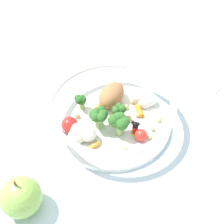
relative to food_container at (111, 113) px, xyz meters
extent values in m
plane|color=silver|center=(0.02, -0.01, -0.03)|extent=(2.40, 2.40, 0.00)
cylinder|color=white|center=(0.00, 0.00, -0.03)|extent=(0.25, 0.25, 0.01)
torus|color=white|center=(0.00, 0.00, 0.03)|extent=(0.26, 0.26, 0.01)
ellipsoid|color=#9E663D|center=(-0.05, 0.03, 0.00)|extent=(0.08, 0.09, 0.04)
cylinder|color=#7FAD5B|center=(-0.06, -0.04, -0.01)|extent=(0.01, 0.01, 0.02)
sphere|color=#23561E|center=(-0.05, -0.04, 0.00)|extent=(0.01, 0.01, 0.01)
sphere|color=#23561E|center=(-0.06, -0.04, 0.00)|extent=(0.01, 0.01, 0.01)
sphere|color=#23561E|center=(-0.06, -0.04, 0.00)|extent=(0.02, 0.02, 0.02)
sphere|color=#23561E|center=(-0.06, -0.04, 0.01)|extent=(0.02, 0.02, 0.02)
sphere|color=#23561E|center=(-0.06, -0.04, 0.01)|extent=(0.02, 0.02, 0.02)
cylinder|color=#8EB766|center=(0.01, -0.03, -0.01)|extent=(0.02, 0.02, 0.02)
sphere|color=#2D6023|center=(0.01, -0.03, 0.02)|extent=(0.02, 0.02, 0.02)
sphere|color=#2D6023|center=(0.01, -0.02, 0.01)|extent=(0.02, 0.02, 0.02)
sphere|color=#2D6023|center=(0.00, -0.02, 0.02)|extent=(0.02, 0.02, 0.02)
sphere|color=#2D6023|center=(0.00, -0.03, 0.02)|extent=(0.02, 0.02, 0.02)
sphere|color=#2D6023|center=(0.00, -0.04, 0.01)|extent=(0.02, 0.02, 0.02)
sphere|color=#2D6023|center=(0.01, -0.04, 0.02)|extent=(0.02, 0.02, 0.02)
cylinder|color=#8EB766|center=(0.04, 0.00, -0.01)|extent=(0.02, 0.02, 0.02)
sphere|color=#2D6023|center=(0.05, 0.00, 0.01)|extent=(0.02, 0.02, 0.02)
sphere|color=#2D6023|center=(0.05, 0.01, 0.01)|extent=(0.02, 0.02, 0.02)
sphere|color=#2D6023|center=(0.04, 0.00, 0.02)|extent=(0.02, 0.02, 0.02)
sphere|color=#2D6023|center=(0.03, 0.00, 0.02)|extent=(0.02, 0.02, 0.02)
sphere|color=#2D6023|center=(0.03, 0.00, 0.02)|extent=(0.02, 0.02, 0.02)
sphere|color=#2D6023|center=(0.03, -0.01, 0.02)|extent=(0.02, 0.02, 0.02)
sphere|color=#2D6023|center=(0.04, -0.01, 0.01)|extent=(0.02, 0.02, 0.02)
sphere|color=#2D6023|center=(0.04, -0.01, 0.02)|extent=(0.02, 0.02, 0.02)
cylinder|color=#7FAD5B|center=(0.00, 0.02, -0.01)|extent=(0.01, 0.01, 0.02)
sphere|color=#2D6023|center=(0.01, 0.02, 0.00)|extent=(0.02, 0.02, 0.02)
sphere|color=#2D6023|center=(0.01, 0.02, 0.01)|extent=(0.02, 0.02, 0.02)
sphere|color=#2D6023|center=(0.00, 0.02, 0.01)|extent=(0.01, 0.01, 0.01)
sphere|color=#2D6023|center=(0.00, 0.01, 0.00)|extent=(0.01, 0.01, 0.01)
sphere|color=#2D6023|center=(0.01, 0.01, 0.01)|extent=(0.02, 0.02, 0.02)
sphere|color=silver|center=(0.02, -0.07, -0.01)|extent=(0.03, 0.03, 0.03)
sphere|color=silver|center=(0.03, -0.06, 0.00)|extent=(0.03, 0.03, 0.03)
sphere|color=silver|center=(0.02, -0.06, -0.01)|extent=(0.03, 0.03, 0.03)
sphere|color=silver|center=(0.01, -0.07, -0.01)|extent=(0.02, 0.02, 0.02)
sphere|color=silver|center=(0.01, -0.08, 0.00)|extent=(0.03, 0.03, 0.03)
sphere|color=silver|center=(0.02, -0.09, -0.01)|extent=(0.03, 0.03, 0.03)
sphere|color=silver|center=(0.02, -0.07, -0.01)|extent=(0.03, 0.03, 0.03)
sphere|color=white|center=(0.00, 0.08, -0.01)|extent=(0.03, 0.03, 0.03)
sphere|color=white|center=(0.00, 0.10, -0.01)|extent=(0.03, 0.03, 0.03)
sphere|color=white|center=(-0.02, 0.09, -0.01)|extent=(0.03, 0.03, 0.03)
sphere|color=white|center=(-0.02, 0.08, 0.00)|extent=(0.03, 0.03, 0.03)
sphere|color=white|center=(-0.01, 0.08, -0.01)|extent=(0.02, 0.02, 0.02)
cube|color=yellow|center=(0.05, 0.03, -0.02)|extent=(0.02, 0.02, 0.00)
cylinder|color=red|center=(0.05, 0.03, -0.01)|extent=(0.02, 0.02, 0.02)
sphere|color=black|center=(0.05, 0.03, 0.00)|extent=(0.01, 0.01, 0.01)
sphere|color=black|center=(0.05, 0.02, 0.01)|extent=(0.01, 0.01, 0.01)
sphere|color=black|center=(0.06, 0.03, 0.01)|extent=(0.01, 0.01, 0.01)
cylinder|color=orange|center=(-0.04, -0.01, -0.02)|extent=(0.02, 0.03, 0.01)
cylinder|color=orange|center=(0.01, 0.06, -0.02)|extent=(0.03, 0.02, 0.01)
cylinder|color=orange|center=(0.05, -0.07, -0.02)|extent=(0.02, 0.03, 0.01)
sphere|color=red|center=(0.07, 0.03, -0.01)|extent=(0.02, 0.02, 0.02)
sphere|color=red|center=(-0.01, -0.09, 0.00)|extent=(0.03, 0.03, 0.03)
sphere|color=#D1B775|center=(-0.04, -0.06, -0.02)|extent=(0.01, 0.01, 0.01)
sphere|color=tan|center=(0.02, 0.03, -0.02)|extent=(0.01, 0.01, 0.01)
sphere|color=tan|center=(-0.02, 0.06, -0.02)|extent=(0.01, 0.01, 0.01)
sphere|color=#D1B775|center=(0.08, 0.04, -0.02)|extent=(0.01, 0.01, 0.01)
sphere|color=tan|center=(0.08, -0.04, -0.02)|extent=(0.01, 0.01, 0.01)
sphere|color=#D1B775|center=(-0.01, 0.04, -0.02)|extent=(0.01, 0.01, 0.01)
sphere|color=#D1B775|center=(-0.02, -0.02, -0.02)|extent=(0.01, 0.01, 0.01)
sphere|color=tan|center=(0.06, 0.06, -0.02)|extent=(0.01, 0.01, 0.01)
sphere|color=#D1B775|center=(0.08, -0.01, -0.02)|extent=(0.01, 0.01, 0.01)
sphere|color=tan|center=(0.05, 0.09, -0.02)|extent=(0.01, 0.01, 0.01)
sphere|color=tan|center=(0.02, 0.05, -0.02)|extent=(0.01, 0.01, 0.01)
sphere|color=#8CB74C|center=(0.10, -0.22, 0.00)|extent=(0.07, 0.07, 0.07)
cylinder|color=brown|center=(0.10, -0.22, 0.04)|extent=(0.00, 0.00, 0.01)
cube|color=silver|center=(-0.05, 0.27, -0.03)|extent=(0.17, 0.16, 0.01)
camera|label=1|loc=(0.39, -0.20, 0.48)|focal=51.13mm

